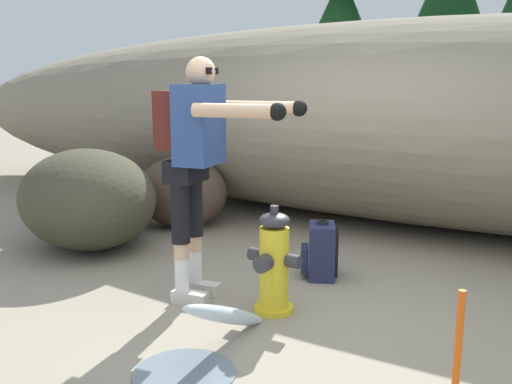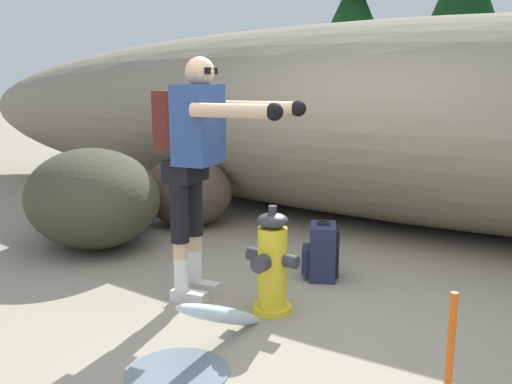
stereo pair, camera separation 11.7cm
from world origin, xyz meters
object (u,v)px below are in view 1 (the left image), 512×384
at_px(boulder_mid, 182,192).
at_px(boulder_small, 91,198).
at_px(survey_stake, 458,350).
at_px(fire_hydrant, 274,264).
at_px(utility_worker, 198,149).
at_px(boulder_large, 88,198).
at_px(spare_backpack, 320,251).

relative_size(boulder_mid, boulder_small, 1.19).
height_order(boulder_small, survey_stake, survey_stake).
xyz_separation_m(fire_hydrant, boulder_small, (-2.86, 1.04, -0.05)).
height_order(utility_worker, boulder_large, utility_worker).
xyz_separation_m(utility_worker, boulder_small, (-2.30, 1.13, -0.80)).
bearing_deg(spare_backpack, survey_stake, 109.05).
bearing_deg(fire_hydrant, survey_stake, -22.86).
relative_size(fire_hydrant, utility_worker, 0.43).
distance_m(spare_backpack, survey_stake, 1.88).
relative_size(utility_worker, boulder_large, 1.09).
bearing_deg(survey_stake, boulder_mid, 148.16).
xyz_separation_m(spare_backpack, boulder_mid, (-1.93, 0.68, 0.16)).
height_order(utility_worker, boulder_small, utility_worker).
relative_size(spare_backpack, boulder_small, 0.58).
distance_m(spare_backpack, boulder_mid, 2.06).
relative_size(spare_backpack, boulder_large, 0.30).
height_order(fire_hydrant, spare_backpack, fire_hydrant).
height_order(fire_hydrant, boulder_large, boulder_large).
height_order(boulder_large, survey_stake, boulder_large).
height_order(fire_hydrant, boulder_mid, boulder_mid).
xyz_separation_m(utility_worker, survey_stake, (1.87, -0.47, -0.79)).
bearing_deg(utility_worker, boulder_small, 144.46).
relative_size(spare_backpack, survey_stake, 0.78).
bearing_deg(utility_worker, boulder_mid, 122.26).
bearing_deg(spare_backpack, utility_worker, 32.35).
distance_m(fire_hydrant, utility_worker, 0.94).
xyz_separation_m(spare_backpack, boulder_large, (-2.24, -0.34, 0.25)).
xyz_separation_m(boulder_mid, survey_stake, (3.26, -2.02, -0.08)).
bearing_deg(boulder_mid, utility_worker, -48.29).
xyz_separation_m(boulder_large, boulder_mid, (0.31, 1.03, -0.08)).
bearing_deg(boulder_large, survey_stake, -15.60).
xyz_separation_m(fire_hydrant, survey_stake, (1.31, -0.55, -0.04)).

